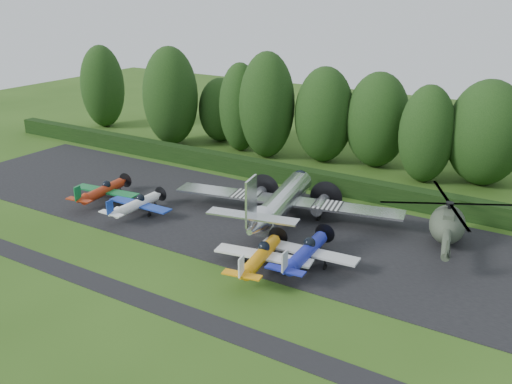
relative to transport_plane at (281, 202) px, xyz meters
The scene contains 19 objects.
ground 11.95m from the transport_plane, 106.92° to the right, with size 160.00×160.00×0.00m, color #2C4E15.
apron 4.15m from the transport_plane, 159.61° to the right, with size 70.00×18.00×0.01m, color black.
taxiway_verge 17.72m from the transport_plane, 101.23° to the right, with size 70.00×2.00×0.00m, color black.
hedgerow 10.50m from the transport_plane, 109.43° to the left, with size 90.00×1.60×2.00m, color black.
transport_plane is the anchor object (origin of this frame).
light_plane_red 18.47m from the transport_plane, 164.02° to the right, with size 7.30×7.67×2.81m.
light_plane_white 13.75m from the transport_plane, 154.23° to the right, with size 6.90×7.25×2.65m.
light_plane_orange 9.90m from the transport_plane, 69.28° to the right, with size 7.77×8.17×2.99m.
light_plane_blue 9.26m from the transport_plane, 48.26° to the right, with size 8.04×8.45×3.09m.
helicopter 14.63m from the transport_plane, 12.96° to the left, with size 11.49×13.45×3.70m.
tree_0 20.35m from the transport_plane, 104.57° to the left, with size 7.17×7.17×11.67m.
tree_1 25.05m from the transport_plane, 57.18° to the left, with size 8.40×8.40×11.51m.
tree_2 21.51m from the transport_plane, 124.52° to the left, with size 6.93×6.93×13.22m.
tree_3 30.75m from the transport_plane, 148.84° to the left, with size 7.40×7.40×13.19m.
tree_5 45.39m from the transport_plane, 156.26° to the left, with size 6.49×6.49×12.30m.
tree_6 21.20m from the transport_plane, 86.70° to the left, with size 7.48×7.48×11.33m.
tree_7 20.17m from the transport_plane, 66.92° to the left, with size 6.01×6.01×10.82m.
tree_8 29.67m from the transport_plane, 136.04° to the left, with size 5.97×5.97×8.80m.
tree_10 24.57m from the transport_plane, 132.21° to the left, with size 5.46×5.46×11.50m.
Camera 1 is at (27.31, -31.43, 20.92)m, focal length 40.00 mm.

